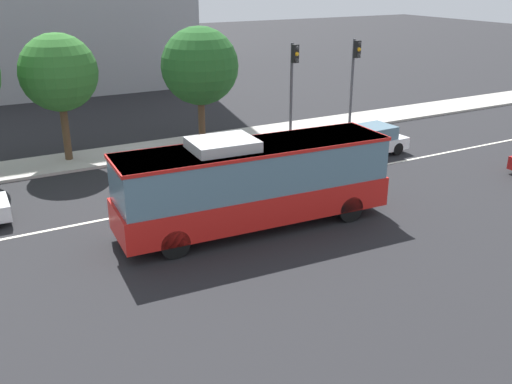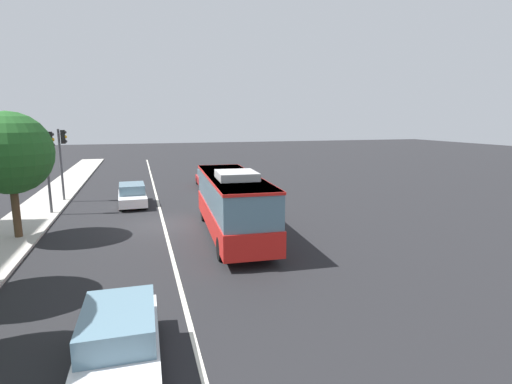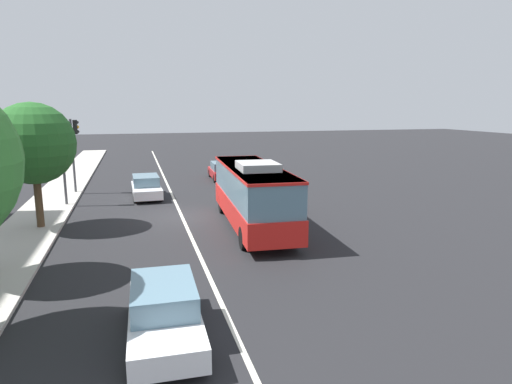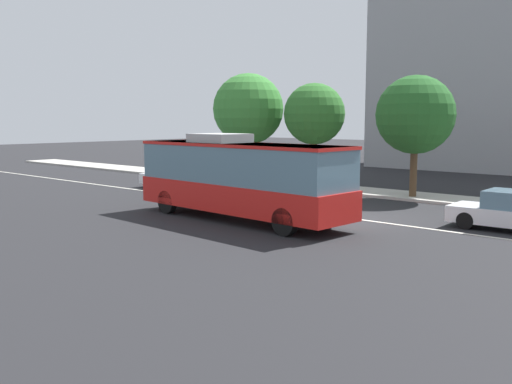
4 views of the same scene
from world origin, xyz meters
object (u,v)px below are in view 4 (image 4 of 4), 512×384
at_px(transit_bus, 240,175).
at_px(street_tree_kerbside_right, 314,114).
at_px(street_tree_kerbside_left, 415,115).
at_px(street_tree_kerbside_centre, 248,109).
at_px(sedan_white, 175,177).

distance_m(transit_bus, street_tree_kerbside_right, 12.18).
bearing_deg(transit_bus, street_tree_kerbside_right, 114.54).
xyz_separation_m(transit_bus, street_tree_kerbside_right, (-4.34, 11.10, 2.54)).
bearing_deg(street_tree_kerbside_left, street_tree_kerbside_centre, 178.91).
xyz_separation_m(street_tree_kerbside_left, street_tree_kerbside_right, (-6.80, 0.79, 0.08)).
bearing_deg(street_tree_kerbside_right, street_tree_kerbside_centre, -173.12).
distance_m(transit_bus, street_tree_kerbside_left, 10.88).
relative_size(street_tree_kerbside_centre, street_tree_kerbside_right, 1.13).
height_order(transit_bus, sedan_white, transit_bus).
bearing_deg(sedan_white, street_tree_kerbside_left, -156.06).
distance_m(sedan_white, street_tree_kerbside_left, 13.90).
distance_m(street_tree_kerbside_left, street_tree_kerbside_centre, 11.56).
xyz_separation_m(sedan_white, street_tree_kerbside_centre, (0.83, 5.45, 3.97)).
xyz_separation_m(transit_bus, street_tree_kerbside_left, (2.46, 10.31, 2.46)).
xyz_separation_m(street_tree_kerbside_left, street_tree_kerbside_centre, (-11.55, 0.22, 0.43)).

